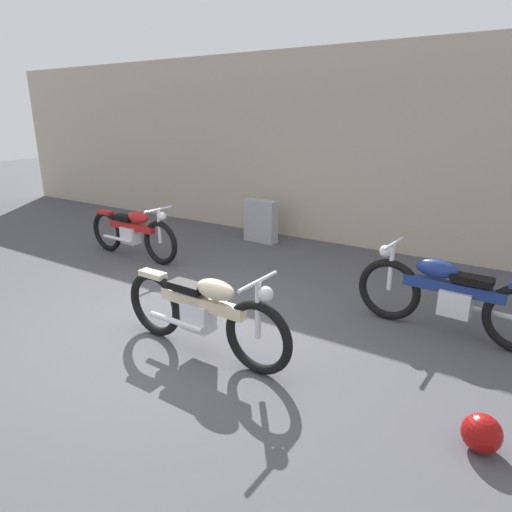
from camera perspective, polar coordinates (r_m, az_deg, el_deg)
name	(u,v)px	position (r m, az deg, el deg)	size (l,w,h in m)	color
ground_plane	(173,334)	(4.94, -10.49, -9.74)	(40.00, 40.00, 0.00)	#47474C
building_wall	(343,149)	(8.14, 11.03, 13.18)	(18.00, 0.30, 3.33)	#B2A893
stone_marker	(261,221)	(8.19, 0.59, 4.47)	(0.64, 0.20, 0.77)	#9E9EA3
helmet	(482,433)	(3.69, 26.74, -19.46)	(0.27, 0.27, 0.27)	maroon
motorcycle_blue	(449,296)	(5.10, 23.36, -4.66)	(2.03, 0.57, 0.91)	black
motorcycle_red	(133,232)	(7.52, -15.39, 2.95)	(1.97, 0.55, 0.89)	black
motorcycle_cream	(203,312)	(4.36, -6.73, -7.08)	(2.01, 0.56, 0.90)	black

